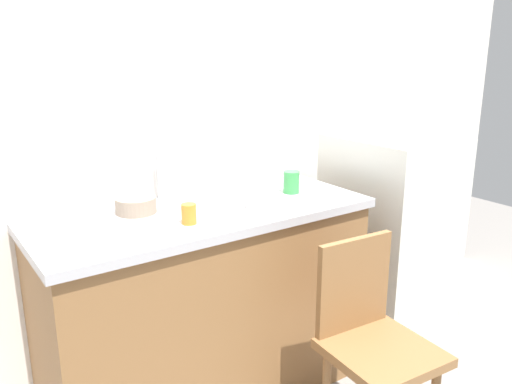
# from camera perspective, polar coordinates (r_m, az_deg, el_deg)

# --- Properties ---
(back_wall) EXTENTS (4.80, 0.10, 2.41)m
(back_wall) POSITION_cam_1_polar(r_m,az_deg,el_deg) (2.63, -7.49, 6.01)
(back_wall) COLOR white
(back_wall) RESTS_ON ground_plane
(cabinet_base) EXTENTS (1.46, 0.60, 0.90)m
(cabinet_base) POSITION_cam_1_polar(r_m,az_deg,el_deg) (2.53, -5.44, -12.50)
(cabinet_base) COLOR olive
(cabinet_base) RESTS_ON ground_plane
(countertop) EXTENTS (1.50, 0.64, 0.04)m
(countertop) POSITION_cam_1_polar(r_m,az_deg,el_deg) (2.34, -5.74, -2.32)
(countertop) COLOR #B7B7BC
(countertop) RESTS_ON cabinet_base
(faucet) EXTENTS (0.02, 0.02, 0.23)m
(faucet) POSITION_cam_1_polar(r_m,az_deg,el_deg) (2.48, -10.44, 1.83)
(faucet) COLOR #B7B7BC
(faucet) RESTS_ON countertop
(refrigerator) EXTENTS (0.57, 0.64, 1.15)m
(refrigerator) POSITION_cam_1_polar(r_m,az_deg,el_deg) (3.18, 14.17, -4.38)
(refrigerator) COLOR silver
(refrigerator) RESTS_ON ground_plane
(chair) EXTENTS (0.43, 0.43, 0.89)m
(chair) POSITION_cam_1_polar(r_m,az_deg,el_deg) (2.25, 12.44, -15.29)
(chair) COLOR olive
(chair) RESTS_ON ground_plane
(terracotta_bowl) EXTENTS (0.18, 0.18, 0.07)m
(terracotta_bowl) POSITION_cam_1_polar(r_m,az_deg,el_deg) (2.33, -12.88, -1.38)
(terracotta_bowl) COLOR gray
(terracotta_bowl) RESTS_ON countertop
(cup_orange) EXTENTS (0.06, 0.06, 0.08)m
(cup_orange) POSITION_cam_1_polar(r_m,az_deg,el_deg) (2.14, -7.28, -2.36)
(cup_orange) COLOR orange
(cup_orange) RESTS_ON countertop
(cup_green) EXTENTS (0.08, 0.08, 0.11)m
(cup_green) POSITION_cam_1_polar(r_m,az_deg,el_deg) (2.57, 3.85, 1.08)
(cup_green) COLOR green
(cup_green) RESTS_ON countertop
(cup_white) EXTENTS (0.07, 0.07, 0.11)m
(cup_white) POSITION_cam_1_polar(r_m,az_deg,el_deg) (2.30, -0.28, -0.62)
(cup_white) COLOR white
(cup_white) RESTS_ON countertop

